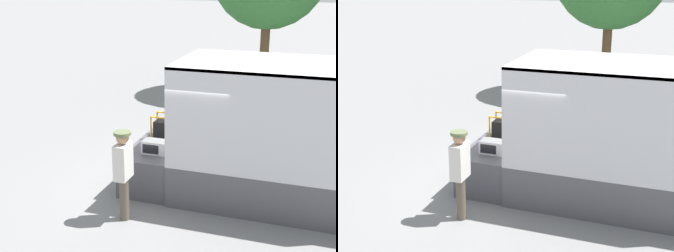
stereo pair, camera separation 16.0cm
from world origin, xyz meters
TOP-DOWN VIEW (x-y plane):
  - ground_plane at (0.00, 0.00)m, footprint 160.00×160.00m
  - tailgate_deck at (-0.57, 0.00)m, footprint 1.13×2.26m
  - microwave at (-0.45, -0.49)m, footprint 0.56×0.36m
  - portable_generator at (-0.60, 0.58)m, footprint 0.56×0.47m
  - worker_person at (-0.58, -1.91)m, footprint 0.33×0.44m

SIDE VIEW (x-z plane):
  - ground_plane at x=0.00m, z-range 0.00..0.00m
  - tailgate_deck at x=-0.57m, z-range 0.00..0.88m
  - microwave at x=-0.45m, z-range 0.88..1.17m
  - portable_generator at x=-0.60m, z-range 0.82..1.37m
  - worker_person at x=-0.58m, z-range 0.22..2.03m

